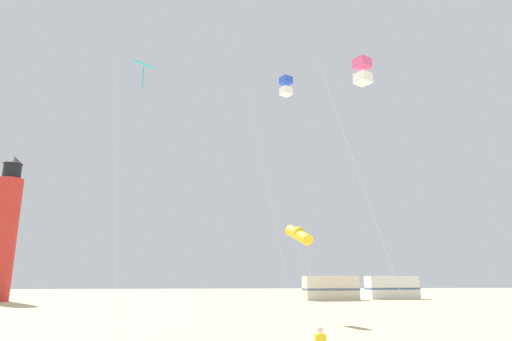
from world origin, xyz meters
The scene contains 7 objects.
kite_diamond_cyan centered at (-5.59, 11.51, 11.66)m, with size 1.95×1.95×12.47m.
kite_box_rainbow centered at (4.08, 9.27, 11.25)m, with size 2.84×2.55×11.85m.
kite_box_blue centered at (2.06, 16.64, 13.81)m, with size 2.84×2.84×14.43m.
kite_tube_gold centered at (3.31, 19.98, 5.29)m, with size 2.78×3.15×5.99m.
lighthouse_distant centered at (-25.94, 45.92, 7.84)m, with size 2.80×2.80×16.80m.
rv_van_cream centered at (12.10, 45.10, 1.39)m, with size 6.57×2.73×2.80m.
rv_van_white centered at (20.65, 47.49, 1.39)m, with size 6.57×2.71×2.80m.
Camera 1 is at (-2.25, -7.44, 2.65)m, focal length 30.74 mm.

